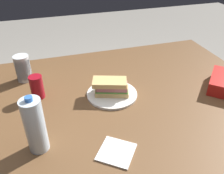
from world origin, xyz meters
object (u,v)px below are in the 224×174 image
at_px(plastic_cup_stack, 23,68).
at_px(sandwich, 111,87).
at_px(water_bottle_tall, 35,126).
at_px(soda_can_red, 37,87).
at_px(dining_table, 99,113).
at_px(paper_plate, 112,94).

bearing_deg(plastic_cup_stack, sandwich, 145.28).
relative_size(sandwich, water_bottle_tall, 0.83).
bearing_deg(water_bottle_tall, soda_can_red, -92.06).
height_order(dining_table, sandwich, sandwich).
bearing_deg(water_bottle_tall, dining_table, -142.55).
bearing_deg(plastic_cup_stack, soda_can_red, 107.87).
bearing_deg(paper_plate, sandwich, 7.87).
xyz_separation_m(paper_plate, water_bottle_tall, (0.38, 0.26, 0.11)).
xyz_separation_m(sandwich, soda_can_red, (0.36, -0.10, 0.01)).
bearing_deg(water_bottle_tall, sandwich, -145.08).
bearing_deg(water_bottle_tall, plastic_cup_stack, -84.70).
xyz_separation_m(soda_can_red, water_bottle_tall, (0.01, 0.36, 0.06)).
height_order(soda_can_red, plastic_cup_stack, plastic_cup_stack).
bearing_deg(dining_table, sandwich, -156.53).
relative_size(paper_plate, soda_can_red, 2.14).
relative_size(paper_plate, sandwich, 1.28).
height_order(dining_table, water_bottle_tall, water_bottle_tall).
relative_size(sandwich, plastic_cup_stack, 1.36).
relative_size(dining_table, sandwich, 8.88).
bearing_deg(soda_can_red, water_bottle_tall, 87.94).
height_order(sandwich, plastic_cup_stack, plastic_cup_stack).
bearing_deg(plastic_cup_stack, paper_plate, 145.59).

